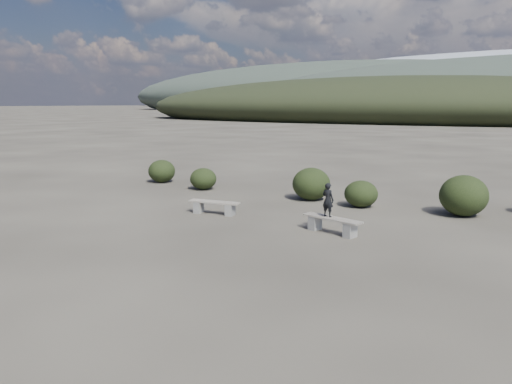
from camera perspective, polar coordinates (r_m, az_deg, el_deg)
The scene contains 9 objects.
ground at distance 11.15m, azimuth -9.76°, elevation -8.26°, with size 1200.00×1200.00×0.00m, color #312D26.
bench_left at distance 15.91m, azimuth -4.81°, elevation -1.65°, with size 1.71×0.62×0.42m.
bench_right at distance 13.69m, azimuth 8.68°, elevation -3.61°, with size 1.79×0.78×0.44m.
seated_person at distance 13.64m, azimuth 8.22°, elevation -0.89°, with size 0.34×0.22×0.94m, color black.
shrub_a at distance 20.50m, azimuth -6.05°, elevation 1.51°, with size 1.08×1.08×0.88m, color black.
shrub_b at distance 18.27m, azimuth 6.34°, elevation 0.93°, with size 1.38×1.38×1.18m, color black.
shrub_c at distance 17.30m, azimuth 11.92°, elevation -0.21°, with size 1.13×1.13×0.91m, color black.
shrub_d at distance 16.86m, azimuth 22.65°, elevation -0.38°, with size 1.47×1.47×1.29m, color black.
shrub_f at distance 22.64m, azimuth -10.72°, elevation 2.36°, with size 1.19×1.19×1.01m, color black.
Camera 1 is at (7.00, -7.94, 3.48)m, focal length 35.00 mm.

